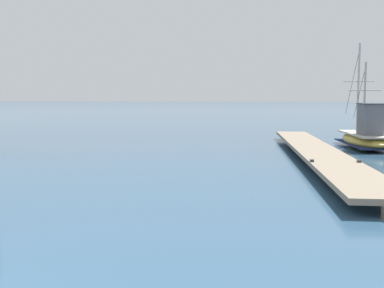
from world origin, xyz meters
The scene contains 2 objects.
floating_dock centered at (6.84, 17.15, 0.36)m, with size 3.29×19.77×0.53m.
fishing_boat_2 centered at (9.77, 22.09, 0.64)m, with size 2.41×6.90×5.61m.
Camera 1 is at (4.98, -3.35, 2.77)m, focal length 43.43 mm.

